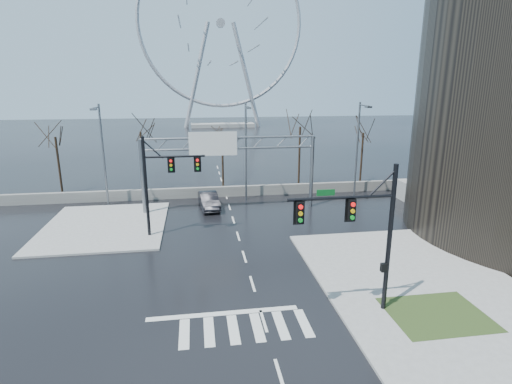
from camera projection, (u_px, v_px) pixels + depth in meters
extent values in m
plane|color=black|center=(252.00, 284.00, 24.27)|extent=(260.00, 260.00, 0.00)
cube|color=gray|center=(391.00, 259.00, 27.62)|extent=(12.00, 10.00, 0.15)
cube|color=gray|center=(105.00, 226.00, 34.10)|extent=(10.00, 12.00, 0.15)
cube|color=#2B3F1A|center=(437.00, 314.00, 20.77)|extent=(5.00, 4.00, 0.02)
cube|color=slate|center=(226.00, 191.00, 43.22)|extent=(52.00, 0.50, 1.10)
cylinder|color=black|center=(389.00, 241.00, 20.36)|extent=(0.24, 0.24, 8.00)
cylinder|color=black|center=(341.00, 198.00, 19.34)|extent=(5.40, 0.16, 0.16)
cube|color=black|center=(352.00, 210.00, 19.43)|extent=(0.35, 0.28, 1.05)
cube|color=black|center=(300.00, 213.00, 19.05)|extent=(0.35, 0.28, 1.05)
cylinder|color=black|center=(146.00, 188.00, 30.80)|extent=(0.24, 0.24, 8.00)
cylinder|color=black|center=(175.00, 157.00, 30.51)|extent=(4.60, 0.16, 0.16)
cube|color=black|center=(171.00, 165.00, 30.48)|extent=(0.35, 0.28, 1.05)
cube|color=black|center=(197.00, 164.00, 30.77)|extent=(0.35, 0.28, 1.05)
cylinder|color=slate|center=(143.00, 178.00, 36.51)|extent=(0.36, 0.36, 7.00)
cylinder|color=slate|center=(312.00, 172.00, 38.85)|extent=(0.36, 0.36, 7.00)
cylinder|color=slate|center=(229.00, 138.00, 36.77)|extent=(16.00, 0.20, 0.20)
cylinder|color=slate|center=(229.00, 148.00, 37.03)|extent=(16.00, 0.20, 0.20)
cube|color=#0A4E1A|center=(213.00, 144.00, 36.54)|extent=(4.20, 0.10, 2.00)
cube|color=silver|center=(213.00, 144.00, 36.48)|extent=(4.40, 0.02, 2.20)
cylinder|color=slate|center=(104.00, 156.00, 38.88)|extent=(0.20, 0.20, 10.00)
cylinder|color=slate|center=(96.00, 108.00, 36.61)|extent=(0.12, 2.20, 0.12)
cube|color=slate|center=(93.00, 109.00, 35.68)|extent=(0.50, 0.70, 0.18)
cylinder|color=slate|center=(246.00, 153.00, 40.92)|extent=(0.20, 0.20, 10.00)
cylinder|color=slate|center=(247.00, 106.00, 38.66)|extent=(0.12, 2.20, 0.12)
cube|color=slate|center=(248.00, 108.00, 37.73)|extent=(0.50, 0.70, 0.18)
cylinder|color=slate|center=(357.00, 150.00, 42.68)|extent=(0.20, 0.20, 10.00)
cylinder|color=slate|center=(364.00, 105.00, 40.41)|extent=(0.12, 2.20, 0.12)
cube|color=slate|center=(368.00, 107.00, 39.48)|extent=(0.50, 0.70, 0.18)
cylinder|color=black|center=(59.00, 166.00, 43.73)|extent=(0.24, 0.24, 6.30)
cylinder|color=black|center=(143.00, 162.00, 44.51)|extent=(0.24, 0.24, 6.75)
cylinder|color=black|center=(223.00, 162.00, 46.90)|extent=(0.24, 0.24, 5.85)
cylinder|color=black|center=(299.00, 157.00, 47.11)|extent=(0.24, 0.24, 7.02)
cylinder|color=black|center=(362.00, 158.00, 48.87)|extent=(0.24, 0.24, 6.12)
cube|color=gray|center=(223.00, 125.00, 115.56)|extent=(18.00, 6.00, 1.00)
torus|color=#B2B2B7|center=(221.00, 23.00, 108.43)|extent=(45.00, 1.00, 45.00)
cylinder|color=#B2B2B7|center=(221.00, 23.00, 108.43)|extent=(2.40, 1.50, 2.40)
cylinder|color=#B2B2B7|center=(197.00, 77.00, 111.04)|extent=(8.28, 1.20, 28.82)
cylinder|color=#B2B2B7|center=(246.00, 77.00, 113.09)|extent=(8.28, 1.20, 28.82)
imported|color=black|center=(209.00, 201.00, 38.94)|extent=(2.16, 4.94, 1.58)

